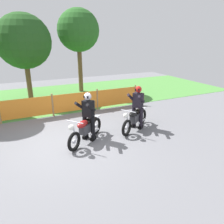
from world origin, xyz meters
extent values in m
cube|color=slate|center=(0.00, 0.00, -0.01)|extent=(24.00, 24.00, 0.02)
cube|color=#4C8C3D|center=(0.00, 6.16, 0.01)|extent=(24.00, 6.61, 0.01)
cylinder|color=#997547|center=(0.00, 2.85, 0.53)|extent=(0.08, 0.08, 1.05)
cylinder|color=#997547|center=(2.16, 2.85, 0.53)|extent=(0.08, 0.08, 1.05)
cylinder|color=#997547|center=(4.32, 2.85, 0.53)|extent=(0.08, 0.08, 1.05)
cube|color=orange|center=(-1.08, 2.85, 0.54)|extent=(2.08, 0.02, 0.85)
cube|color=orange|center=(1.08, 2.85, 0.54)|extent=(2.08, 0.02, 0.85)
cube|color=orange|center=(3.24, 2.85, 0.54)|extent=(2.08, 0.02, 0.85)
cylinder|color=brown|center=(-0.64, 6.41, 1.09)|extent=(0.28, 0.28, 2.18)
sphere|color=#23511E|center=(-0.64, 6.41, 3.21)|extent=(2.95, 2.95, 2.95)
cylinder|color=brown|center=(2.60, 6.91, 1.46)|extent=(0.28, 0.28, 2.93)
sphere|color=#286023|center=(2.60, 6.91, 3.83)|extent=(2.58, 2.58, 2.58)
torus|color=black|center=(-0.01, -0.64, 0.32)|extent=(0.56, 0.49, 0.64)
cylinder|color=silver|center=(-0.01, -0.64, 0.32)|extent=(0.15, 0.13, 0.14)
torus|color=black|center=(1.07, 0.24, 0.32)|extent=(0.56, 0.49, 0.64)
cylinder|color=silver|center=(1.07, 0.24, 0.32)|extent=(0.15, 0.13, 0.14)
cube|color=#38383D|center=(0.57, -0.17, 0.50)|extent=(0.61, 0.56, 0.32)
ellipsoid|color=maroon|center=(0.39, -0.31, 0.72)|extent=(0.55, 0.51, 0.22)
cube|color=black|center=(0.76, -0.01, 0.69)|extent=(0.57, 0.52, 0.10)
cube|color=silver|center=(1.07, 0.24, 0.67)|extent=(0.38, 0.35, 0.04)
cylinder|color=silver|center=(0.04, -0.60, 0.61)|extent=(0.21, 0.19, 0.57)
sphere|color=white|center=(-0.08, -0.71, 0.84)|extent=(0.25, 0.25, 0.18)
cylinder|color=silver|center=(0.07, -0.58, 0.95)|extent=(0.40, 0.48, 0.03)
cylinder|color=silver|center=(0.89, -0.09, 0.25)|extent=(0.47, 0.40, 0.07)
torus|color=black|center=(2.01, -0.39, 0.31)|extent=(0.58, 0.43, 0.62)
cylinder|color=silver|center=(2.01, -0.39, 0.31)|extent=(0.15, 0.12, 0.14)
torus|color=black|center=(3.16, 0.34, 0.31)|extent=(0.58, 0.43, 0.62)
cylinder|color=silver|center=(3.16, 0.34, 0.31)|extent=(0.15, 0.12, 0.14)
cube|color=#38383D|center=(2.63, 0.00, 0.49)|extent=(0.62, 0.51, 0.31)
ellipsoid|color=black|center=(2.44, -0.12, 0.70)|extent=(0.55, 0.47, 0.21)
cube|color=black|center=(2.83, 0.13, 0.67)|extent=(0.58, 0.48, 0.10)
cube|color=silver|center=(3.16, 0.34, 0.65)|extent=(0.38, 0.32, 0.04)
cylinder|color=silver|center=(2.06, -0.36, 0.60)|extent=(0.22, 0.17, 0.56)
sphere|color=white|center=(1.93, -0.45, 0.82)|extent=(0.24, 0.24, 0.18)
cylinder|color=silver|center=(2.09, -0.34, 0.93)|extent=(0.34, 0.51, 0.03)
cylinder|color=silver|center=(2.95, 0.04, 0.25)|extent=(0.49, 0.35, 0.07)
cylinder|color=black|center=(0.79, -0.20, 0.43)|extent=(0.21, 0.21, 0.86)
cube|color=black|center=(0.79, -0.20, 0.06)|extent=(0.27, 0.25, 0.12)
cylinder|color=black|center=(0.59, 0.05, 0.43)|extent=(0.21, 0.21, 0.86)
cube|color=black|center=(0.59, 0.05, 0.06)|extent=(0.27, 0.25, 0.12)
cube|color=black|center=(0.69, -0.07, 1.14)|extent=(0.41, 0.43, 0.56)
cylinder|color=black|center=(0.69, -0.36, 1.26)|extent=(0.44, 0.38, 0.38)
cylinder|color=black|center=(0.41, -0.02, 1.26)|extent=(0.44, 0.38, 0.38)
sphere|color=silver|center=(0.69, -0.07, 1.56)|extent=(0.35, 0.35, 0.25)
cube|color=black|center=(0.61, -0.14, 1.56)|extent=(0.14, 0.16, 0.08)
cube|color=brown|center=(0.82, 0.03, 1.18)|extent=(0.30, 0.32, 0.40)
cylinder|color=black|center=(2.84, -0.06, 0.43)|extent=(0.21, 0.21, 0.86)
cube|color=black|center=(2.84, -0.06, 0.06)|extent=(0.28, 0.23, 0.12)
cylinder|color=black|center=(2.66, 0.21, 0.43)|extent=(0.21, 0.21, 0.86)
cube|color=black|center=(2.66, 0.21, 0.06)|extent=(0.28, 0.23, 0.12)
cube|color=black|center=(2.75, 0.08, 1.14)|extent=(0.40, 0.43, 0.56)
cylinder|color=black|center=(2.72, -0.20, 1.26)|extent=(0.46, 0.34, 0.38)
cylinder|color=black|center=(2.48, 0.17, 1.26)|extent=(0.46, 0.34, 0.38)
sphere|color=red|center=(2.75, 0.08, 1.56)|extent=(0.35, 0.35, 0.25)
cube|color=black|center=(2.67, 0.02, 1.56)|extent=(0.12, 0.17, 0.08)
cube|color=brown|center=(2.89, 0.17, 1.18)|extent=(0.29, 0.32, 0.40)
camera|label=1|loc=(-1.49, -6.55, 3.39)|focal=34.09mm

